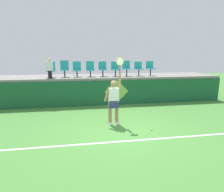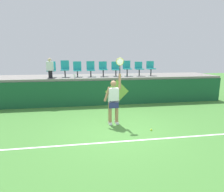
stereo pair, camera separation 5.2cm
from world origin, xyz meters
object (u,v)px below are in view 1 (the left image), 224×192
(stadium_chair_4, at_px, (103,68))
(stadium_chair_8, at_px, (150,67))
(water_bottle, at_px, (74,76))
(stadium_chair_6, at_px, (126,67))
(tennis_player, at_px, (114,100))
(stadium_chair_5, at_px, (115,68))
(stadium_chair_1, at_px, (64,68))
(spectator_0, at_px, (50,68))
(stadium_chair_3, at_px, (90,68))
(stadium_chair_7, at_px, (139,68))
(tennis_ball, at_px, (152,130))
(stadium_chair_2, at_px, (77,69))
(stadium_chair_0, at_px, (51,69))

(stadium_chair_4, distance_m, stadium_chair_8, 2.76)
(water_bottle, xyz_separation_m, stadium_chair_6, (2.90, 0.76, 0.37))
(tennis_player, relative_size, stadium_chair_4, 3.04)
(stadium_chair_5, height_order, stadium_chair_8, stadium_chair_8)
(stadium_chair_1, xyz_separation_m, stadium_chair_8, (4.82, -0.01, -0.01))
(stadium_chair_6, height_order, stadium_chair_8, stadium_chair_6)
(spectator_0, bearing_deg, stadium_chair_4, 8.74)
(spectator_0, bearing_deg, stadium_chair_5, 6.99)
(stadium_chair_8, bearing_deg, stadium_chair_5, 179.93)
(stadium_chair_3, relative_size, stadium_chair_7, 1.05)
(tennis_player, xyz_separation_m, stadium_chair_6, (1.42, 3.81, 0.97))
(stadium_chair_6, bearing_deg, stadium_chair_4, -179.96)
(tennis_player, height_order, tennis_ball, tennis_player)
(water_bottle, xyz_separation_m, stadium_chair_2, (0.14, 0.76, 0.33))
(stadium_chair_1, height_order, stadium_chair_2, stadium_chair_1)
(stadium_chair_7, xyz_separation_m, spectator_0, (-4.83, -0.42, 0.08))
(stadium_chair_4, bearing_deg, tennis_ball, -76.56)
(tennis_ball, distance_m, stadium_chair_1, 5.98)
(stadium_chair_2, bearing_deg, water_bottle, -100.70)
(stadium_chair_7, bearing_deg, stadium_chair_4, 179.89)
(tennis_player, xyz_separation_m, stadium_chair_8, (2.83, 3.80, 0.95))
(stadium_chair_2, xyz_separation_m, stadium_chair_4, (1.40, -0.01, 0.02))
(stadium_chair_1, relative_size, stadium_chair_7, 1.11)
(water_bottle, distance_m, stadium_chair_7, 3.70)
(tennis_player, height_order, stadium_chair_7, tennis_player)
(stadium_chair_4, bearing_deg, stadium_chair_5, 0.08)
(stadium_chair_8, bearing_deg, stadium_chair_7, -179.82)
(stadium_chair_8, bearing_deg, spectator_0, -175.62)
(stadium_chair_6, xyz_separation_m, spectator_0, (-4.12, -0.43, 0.04))
(stadium_chair_8, bearing_deg, tennis_player, -126.62)
(stadium_chair_7, bearing_deg, tennis_player, -119.24)
(stadium_chair_2, height_order, stadium_chair_3, stadium_chair_3)
(stadium_chair_1, xyz_separation_m, stadium_chair_3, (1.37, -0.00, -0.03))
(tennis_player, height_order, stadium_chair_4, tennis_player)
(stadium_chair_0, height_order, stadium_chair_6, stadium_chair_6)
(stadium_chair_5, bearing_deg, stadium_chair_2, 179.88)
(stadium_chair_3, bearing_deg, stadium_chair_5, -0.17)
(water_bottle, distance_m, stadium_chair_1, 0.99)
(tennis_player, bearing_deg, stadium_chair_1, 117.63)
(tennis_player, distance_m, stadium_chair_6, 4.18)
(stadium_chair_4, bearing_deg, tennis_player, -90.92)
(stadium_chair_4, bearing_deg, water_bottle, -153.91)
(stadium_chair_1, distance_m, spectator_0, 0.83)
(stadium_chair_7, bearing_deg, stadium_chair_1, 179.86)
(tennis_player, bearing_deg, tennis_ball, -37.05)
(stadium_chair_4, relative_size, stadium_chair_5, 1.01)
(water_bottle, bearing_deg, tennis_ball, -55.91)
(stadium_chair_1, height_order, stadium_chair_6, stadium_chair_1)
(tennis_player, distance_m, stadium_chair_5, 3.99)
(stadium_chair_1, xyz_separation_m, stadium_chair_4, (2.06, -0.01, -0.03))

